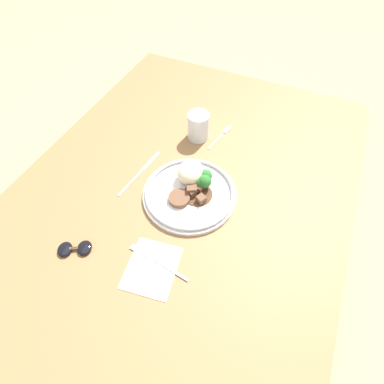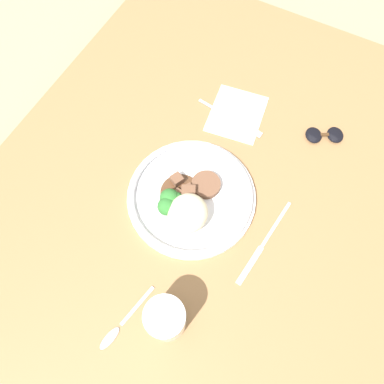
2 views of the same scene
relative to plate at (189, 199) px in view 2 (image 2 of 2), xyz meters
name	(u,v)px [view 2 (image 2 of 2)]	position (x,y,z in m)	size (l,w,h in m)	color
ground_plane	(199,220)	(0.01, 0.03, -0.06)	(8.00, 8.00, 0.00)	#998466
dining_table	(199,217)	(0.01, 0.03, -0.04)	(1.37, 1.01, 0.04)	olive
napkin	(237,114)	(-0.27, -0.01, -0.02)	(0.17, 0.15, 0.00)	silver
plate	(189,199)	(0.00, 0.00, 0.00)	(0.29, 0.29, 0.08)	white
juice_glass	(166,319)	(0.24, 0.08, 0.02)	(0.08, 0.08, 0.10)	#F4AD19
fork	(236,121)	(-0.25, 0.00, -0.02)	(0.04, 0.18, 0.00)	#B7B7BC
knife	(263,245)	(0.01, 0.19, -0.02)	(0.22, 0.04, 0.00)	#B7B7BC
spoon	(117,330)	(0.30, 0.00, -0.02)	(0.15, 0.04, 0.01)	#B7B7BC
sunglasses	(324,135)	(-0.31, 0.21, -0.01)	(0.08, 0.10, 0.01)	black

